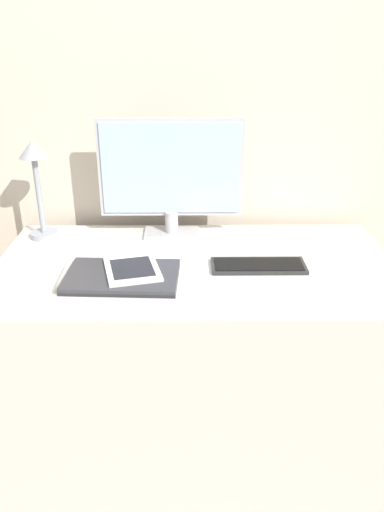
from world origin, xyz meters
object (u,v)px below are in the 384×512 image
Objects in this scene: monitor at (171,175)px; notebook at (26,276)px; desk_lamp at (36,175)px; keyboard at (258,266)px; laptop at (122,277)px; ereader at (132,269)px.

monitor reaches higher than notebook.
notebook is at bearing -84.95° from desk_lamp.
desk_lamp is (-0.46, -0.02, 0.01)m from monitor.
keyboard is at bearing 5.39° from notebook.
notebook is (-0.72, -0.07, 0.00)m from keyboard.
monitor is 0.60m from notebook.
laptop is 0.04m from ereader.
laptop is at bearing -144.51° from ereader.
ereader is (-0.11, -0.34, -0.20)m from monitor.
ereader is 0.83× the size of notebook.
keyboard is 1.10× the size of notebook.
desk_lamp is at bearing 95.05° from notebook.
desk_lamp is at bearing 133.72° from laptop.
keyboard is at bearing 8.49° from ereader.
notebook is (0.03, -0.33, -0.22)m from desk_lamp.
desk_lamp reaches higher than ereader.
keyboard is 0.43m from laptop.
laptop is at bearing -169.35° from keyboard.
laptop is 0.52m from desk_lamp.
keyboard is at bearing -19.05° from desk_lamp.
laptop is 0.99× the size of desk_lamp.
monitor is 1.69× the size of keyboard.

